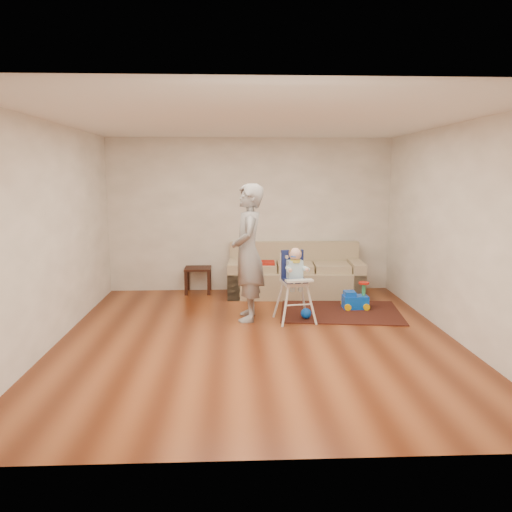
{
  "coord_description": "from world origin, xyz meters",
  "views": [
    {
      "loc": [
        -0.29,
        -6.1,
        2.07
      ],
      "look_at": [
        0.0,
        0.4,
        1.0
      ],
      "focal_mm": 35.0,
      "sensor_mm": 36.0,
      "label": 1
    }
  ],
  "objects_px": {
    "ride_on_toy": "(355,295)",
    "toy_ball": "(306,313)",
    "sofa": "(295,270)",
    "high_chair": "(295,286)",
    "adult": "(248,253)",
    "side_table": "(198,280)"
  },
  "relations": [
    {
      "from": "sofa",
      "to": "toy_ball",
      "type": "height_order",
      "value": "sofa"
    },
    {
      "from": "adult",
      "to": "side_table",
      "type": "bearing_deg",
      "value": -153.04
    },
    {
      "from": "high_chair",
      "to": "adult",
      "type": "height_order",
      "value": "adult"
    },
    {
      "from": "high_chair",
      "to": "adult",
      "type": "xyz_separation_m",
      "value": [
        -0.66,
        0.12,
        0.46
      ]
    },
    {
      "from": "adult",
      "to": "sofa",
      "type": "bearing_deg",
      "value": 149.82
    },
    {
      "from": "side_table",
      "to": "adult",
      "type": "height_order",
      "value": "adult"
    },
    {
      "from": "high_chair",
      "to": "toy_ball",
      "type": "bearing_deg",
      "value": 8.23
    },
    {
      "from": "toy_ball",
      "to": "adult",
      "type": "xyz_separation_m",
      "value": [
        -0.83,
        0.06,
        0.88
      ]
    },
    {
      "from": "ride_on_toy",
      "to": "toy_ball",
      "type": "bearing_deg",
      "value": -148.51
    },
    {
      "from": "ride_on_toy",
      "to": "toy_ball",
      "type": "relative_size",
      "value": 2.71
    },
    {
      "from": "sofa",
      "to": "high_chair",
      "type": "relative_size",
      "value": 2.19
    },
    {
      "from": "ride_on_toy",
      "to": "toy_ball",
      "type": "height_order",
      "value": "ride_on_toy"
    },
    {
      "from": "sofa",
      "to": "high_chair",
      "type": "distance_m",
      "value": 1.57
    },
    {
      "from": "toy_ball",
      "to": "adult",
      "type": "relative_size",
      "value": 0.08
    },
    {
      "from": "ride_on_toy",
      "to": "toy_ball",
      "type": "xyz_separation_m",
      "value": [
        -0.84,
        -0.53,
        -0.13
      ]
    },
    {
      "from": "sofa",
      "to": "side_table",
      "type": "bearing_deg",
      "value": 174.97
    },
    {
      "from": "ride_on_toy",
      "to": "high_chair",
      "type": "height_order",
      "value": "high_chair"
    },
    {
      "from": "toy_ball",
      "to": "high_chair",
      "type": "xyz_separation_m",
      "value": [
        -0.17,
        -0.06,
        0.42
      ]
    },
    {
      "from": "side_table",
      "to": "toy_ball",
      "type": "bearing_deg",
      "value": -46.34
    },
    {
      "from": "ride_on_toy",
      "to": "high_chair",
      "type": "xyz_separation_m",
      "value": [
        -1.02,
        -0.58,
        0.29
      ]
    },
    {
      "from": "toy_ball",
      "to": "high_chair",
      "type": "relative_size",
      "value": 0.14
    },
    {
      "from": "ride_on_toy",
      "to": "adult",
      "type": "xyz_separation_m",
      "value": [
        -1.67,
        -0.46,
        0.75
      ]
    }
  ]
}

